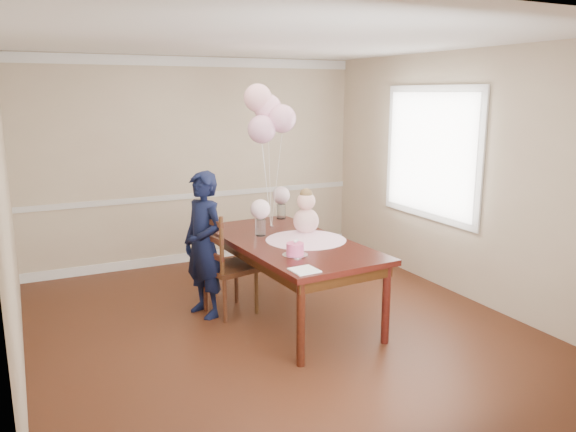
{
  "coord_description": "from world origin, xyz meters",
  "views": [
    {
      "loc": [
        -2.15,
        -4.67,
        2.25
      ],
      "look_at": [
        0.22,
        0.21,
        1.05
      ],
      "focal_mm": 35.0,
      "sensor_mm": 36.0,
      "label": 1
    }
  ],
  "objects": [
    {
      "name": "floor",
      "position": [
        0.0,
        0.0,
        0.0
      ],
      "size": [
        4.5,
        5.0,
        0.0
      ],
      "primitive_type": "cube",
      "color": "#34170D",
      "rests_on": "ground"
    },
    {
      "name": "ceiling",
      "position": [
        0.0,
        0.0,
        2.7
      ],
      "size": [
        4.5,
        5.0,
        0.02
      ],
      "primitive_type": "cube",
      "color": "white",
      "rests_on": "wall_back"
    },
    {
      "name": "wall_back",
      "position": [
        0.0,
        2.5,
        1.35
      ],
      "size": [
        4.5,
        0.02,
        2.7
      ],
      "primitive_type": "cube",
      "color": "tan",
      "rests_on": "floor"
    },
    {
      "name": "wall_front",
      "position": [
        0.0,
        -2.5,
        1.35
      ],
      "size": [
        4.5,
        0.02,
        2.7
      ],
      "primitive_type": "cube",
      "color": "tan",
      "rests_on": "floor"
    },
    {
      "name": "wall_left",
      "position": [
        -2.25,
        0.0,
        1.35
      ],
      "size": [
        0.02,
        5.0,
        2.7
      ],
      "primitive_type": "cube",
      "color": "tan",
      "rests_on": "floor"
    },
    {
      "name": "wall_right",
      "position": [
        2.25,
        0.0,
        1.35
      ],
      "size": [
        0.02,
        5.0,
        2.7
      ],
      "primitive_type": "cube",
      "color": "tan",
      "rests_on": "floor"
    },
    {
      "name": "chair_rail_trim",
      "position": [
        0.0,
        2.49,
        0.9
      ],
      "size": [
        4.5,
        0.02,
        0.07
      ],
      "primitive_type": "cube",
      "color": "silver",
      "rests_on": "wall_back"
    },
    {
      "name": "crown_molding",
      "position": [
        0.0,
        2.49,
        2.63
      ],
      "size": [
        4.5,
        0.02,
        0.12
      ],
      "primitive_type": "cube",
      "color": "silver",
      "rests_on": "wall_back"
    },
    {
      "name": "baseboard_trim",
      "position": [
        0.0,
        2.49,
        0.06
      ],
      "size": [
        4.5,
        0.02,
        0.12
      ],
      "primitive_type": "cube",
      "color": "white",
      "rests_on": "floor"
    },
    {
      "name": "window_frame",
      "position": [
        2.23,
        0.5,
        1.55
      ],
      "size": [
        0.02,
        1.66,
        1.56
      ],
      "primitive_type": "cube",
      "color": "silver",
      "rests_on": "wall_right"
    },
    {
      "name": "window_blinds",
      "position": [
        2.21,
        0.5,
        1.55
      ],
      "size": [
        0.01,
        1.5,
        1.4
      ],
      "primitive_type": "cube",
      "color": "white",
      "rests_on": "wall_right"
    },
    {
      "name": "dining_table_top",
      "position": [
        0.23,
        0.19,
        0.77
      ],
      "size": [
        1.2,
        2.2,
        0.05
      ],
      "primitive_type": "cube",
      "rotation": [
        0.0,
        0.0,
        0.06
      ],
      "color": "black",
      "rests_on": "table_leg_fl"
    },
    {
      "name": "table_apron",
      "position": [
        0.23,
        0.19,
        0.69
      ],
      "size": [
        1.08,
        2.08,
        0.11
      ],
      "primitive_type": "cube",
      "rotation": [
        0.0,
        0.0,
        0.06
      ],
      "color": "black",
      "rests_on": "table_leg_fl"
    },
    {
      "name": "table_leg_fl",
      "position": [
        -0.16,
        -0.81,
        0.37
      ],
      "size": [
        0.08,
        0.08,
        0.75
      ],
      "primitive_type": "cylinder",
      "rotation": [
        0.0,
        0.0,
        0.06
      ],
      "color": "black",
      "rests_on": "floor"
    },
    {
      "name": "table_leg_fr",
      "position": [
        0.74,
        -0.76,
        0.37
      ],
      "size": [
        0.08,
        0.08,
        0.75
      ],
      "primitive_type": "cylinder",
      "rotation": [
        0.0,
        0.0,
        0.06
      ],
      "color": "black",
      "rests_on": "floor"
    },
    {
      "name": "table_leg_bl",
      "position": [
        -0.28,
        1.15,
        0.37
      ],
      "size": [
        0.08,
        0.08,
        0.75
      ],
      "primitive_type": "cylinder",
      "rotation": [
        0.0,
        0.0,
        0.06
      ],
      "color": "black",
      "rests_on": "floor"
    },
    {
      "name": "table_leg_br",
      "position": [
        0.62,
        1.2,
        0.37
      ],
      "size": [
        0.08,
        0.08,
        0.75
      ],
      "primitive_type": "cylinder",
      "rotation": [
        0.0,
        0.0,
        0.06
      ],
      "color": "black",
      "rests_on": "floor"
    },
    {
      "name": "baby_skirt",
      "position": [
        0.39,
        0.15,
        0.85
      ],
      "size": [
        0.86,
        0.86,
        0.11
      ],
      "primitive_type": "cone",
      "rotation": [
        0.0,
        0.0,
        0.06
      ],
      "color": "#FDBBDA",
      "rests_on": "dining_table_top"
    },
    {
      "name": "baby_torso",
      "position": [
        0.39,
        0.15,
        0.99
      ],
      "size": [
        0.26,
        0.26,
        0.26
      ],
      "primitive_type": "sphere",
      "color": "pink",
      "rests_on": "baby_skirt"
    },
    {
      "name": "baby_head",
      "position": [
        0.39,
        0.15,
        1.2
      ],
      "size": [
        0.18,
        0.18,
        0.18
      ],
      "primitive_type": "sphere",
      "color": "beige",
      "rests_on": "baby_torso"
    },
    {
      "name": "baby_hair",
      "position": [
        0.39,
        0.15,
        1.26
      ],
      "size": [
        0.13,
        0.13,
        0.13
      ],
      "primitive_type": "sphere",
      "color": "brown",
      "rests_on": "baby_head"
    },
    {
      "name": "cake_platter",
      "position": [
        0.05,
        -0.3,
        0.81
      ],
      "size": [
        0.25,
        0.25,
        0.01
      ],
      "primitive_type": "cylinder",
      "rotation": [
        0.0,
        0.0,
        0.06
      ],
      "color": "#B9B9BD",
      "rests_on": "dining_table_top"
    },
    {
      "name": "birthday_cake",
      "position": [
        0.05,
        -0.3,
        0.86
      ],
      "size": [
        0.17,
        0.17,
        0.11
      ],
      "primitive_type": "cylinder",
      "rotation": [
        0.0,
        0.0,
        0.06
      ],
      "color": "#E44886",
      "rests_on": "cake_platter"
    },
    {
      "name": "cake_flower_a",
      "position": [
        0.05,
        -0.3,
        0.93
      ],
      "size": [
        0.03,
        0.03,
        0.03
      ],
      "primitive_type": "sphere",
      "color": "white",
      "rests_on": "birthday_cake"
    },
    {
      "name": "cake_flower_b",
      "position": [
        0.08,
        -0.28,
        0.93
      ],
      "size": [
        0.03,
        0.03,
        0.03
      ],
      "primitive_type": "sphere",
      "color": "silver",
      "rests_on": "birthday_cake"
    },
    {
      "name": "rose_vase_near",
      "position": [
        0.05,
        0.5,
        0.89
      ],
      "size": [
        0.11,
        0.11,
        0.17
      ],
      "primitive_type": "cylinder",
      "rotation": [
        0.0,
        0.0,
        0.06
      ],
      "color": "silver",
      "rests_on": "dining_table_top"
    },
    {
      "name": "roses_near",
      "position": [
        0.05,
        0.5,
        1.08
      ],
      "size": [
        0.2,
        0.2,
        0.2
      ],
      "primitive_type": "sphere",
      "color": "#FDD4E0",
      "rests_on": "rose_vase_near"
    },
    {
      "name": "rose_vase_far",
      "position": [
        0.58,
        1.13,
        0.89
      ],
      "size": [
        0.11,
        0.11,
        0.17
      ],
      "primitive_type": "cylinder",
      "rotation": [
        0.0,
        0.0,
        0.06
      ],
      "color": "silver",
      "rests_on": "dining_table_top"
    },
    {
      "name": "roses_far",
      "position": [
        0.58,
        1.13,
        1.08
      ],
      "size": [
        0.2,
        0.2,
        0.2
      ],
      "primitive_type": "sphere",
      "color": "beige",
      "rests_on": "rose_vase_far"
    },
    {
      "name": "napkin",
      "position": [
        -0.09,
        -0.74,
        0.81
      ],
      "size": [
        0.23,
        0.23,
        0.01
      ],
      "primitive_type": "cube",
      "rotation": [
        0.0,
        0.0,
        0.06
      ],
      "color": "white",
      "rests_on": "dining_table_top"
    },
    {
      "name": "balloon_weight",
      "position": [
        0.3,
        0.79,
        0.81
      ],
      "size": [
        0.05,
        0.05,
        0.02
      ],
      "primitive_type": "cylinder",
      "rotation": [
        0.0,
        0.0,
        0.06
      ],
      "color": "silver",
      "rests_on": "dining_table_top"
    },
    {
      "name": "balloon_a",
      "position": [
        0.19,
        0.78,
        1.87
      ],
      "size": [
        0.3,
        0.3,
        0.3
      ],
      "primitive_type": "sphere",
      "color": "#DE9DC0",
      "rests_on": "balloon_ribbon_a"
    },
    {
      "name": "balloon_b",
      "position": [
        0.41,
        0.74,
        1.98
      ],
      "size": [
        0.3,
        0.3,
        0.3
      ],
      "primitive_type": "sphere",
      "color": "#E6A3C4",
      "rests_on": "balloon_ribbon_b"
    },
    {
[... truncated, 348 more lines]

